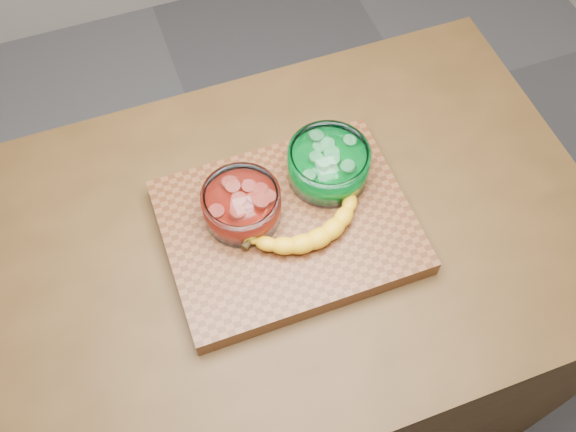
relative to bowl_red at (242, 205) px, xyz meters
name	(u,v)px	position (x,y,z in m)	size (l,w,h in m)	color
ground	(288,374)	(0.07, -0.04, -0.97)	(3.50, 3.50, 0.00)	#5C5C61
counter	(288,320)	(0.07, -0.04, -0.52)	(1.20, 0.80, 0.90)	#4B3116
cutting_board	(288,227)	(0.07, -0.04, -0.05)	(0.45, 0.35, 0.04)	brown
bowl_red	(242,205)	(0.00, 0.00, 0.00)	(0.14, 0.14, 0.07)	white
bowl_green	(328,164)	(0.18, 0.03, 0.00)	(0.15, 0.15, 0.07)	white
banana	(306,223)	(0.10, -0.07, -0.02)	(0.27, 0.14, 0.04)	yellow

